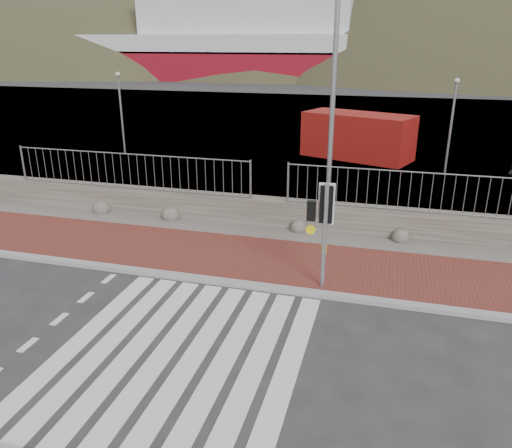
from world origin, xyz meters
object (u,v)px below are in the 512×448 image
(streetlight, at_px, (340,60))
(shipping_container, at_px, (358,136))
(ferry, at_px, (207,41))
(traffic_signal_far, at_px, (324,214))

(streetlight, distance_m, shipping_container, 10.63)
(ferry, height_order, traffic_signal_far, ferry)
(traffic_signal_far, distance_m, shipping_container, 14.62)
(traffic_signal_far, bearing_deg, streetlight, -90.99)
(ferry, xyz_separation_m, streetlight, (26.53, -59.78, -0.29))
(streetlight, bearing_deg, ferry, 104.79)
(ferry, relative_size, traffic_signal_far, 19.01)
(ferry, height_order, streetlight, ferry)
(streetlight, bearing_deg, traffic_signal_far, -95.04)
(ferry, bearing_deg, shipping_container, -61.99)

